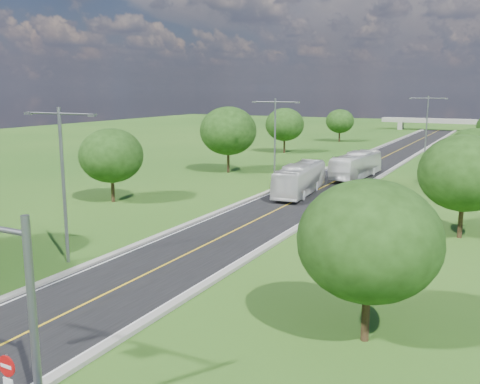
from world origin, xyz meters
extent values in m
plane|color=#204F16|center=(0.00, 60.00, 0.00)|extent=(260.00, 260.00, 0.00)
cube|color=black|center=(0.00, 66.00, 0.03)|extent=(8.00, 150.00, 0.06)
cube|color=gray|center=(-4.25, 66.00, 0.11)|extent=(0.50, 150.00, 0.22)
cube|color=gray|center=(4.25, 66.00, 0.11)|extent=(0.50, 150.00, 0.22)
cylinder|color=slate|center=(5.80, -1.00, 3.60)|extent=(0.28, 0.28, 7.20)
cylinder|color=#B20F0F|center=(5.00, -1.53, 2.10)|extent=(0.76, 0.05, 0.76)
cube|color=white|center=(5.00, -1.56, 2.10)|extent=(0.50, 0.02, 0.12)
cube|color=white|center=(5.00, -1.53, 1.50)|extent=(0.45, 0.04, 0.30)
cylinder|color=slate|center=(5.20, 38.00, 1.20)|extent=(0.08, 0.08, 2.40)
cube|color=white|center=(5.20, 37.97, 2.00)|extent=(0.55, 0.04, 0.70)
cube|color=gray|center=(-10.00, 140.00, 1.00)|extent=(1.20, 3.00, 2.00)
cube|color=gray|center=(10.00, 140.00, 1.00)|extent=(1.20, 3.00, 2.00)
cube|color=gray|center=(0.00, 140.00, 2.60)|extent=(30.00, 3.00, 1.20)
cylinder|color=slate|center=(-6.00, 12.00, 5.00)|extent=(0.22, 0.22, 10.00)
cylinder|color=slate|center=(-7.40, 12.00, 9.60)|extent=(2.80, 0.12, 0.12)
cylinder|color=slate|center=(-4.60, 12.00, 9.60)|extent=(2.80, 0.12, 0.12)
cube|color=slate|center=(-8.70, 12.00, 9.55)|extent=(0.50, 0.25, 0.18)
cube|color=slate|center=(-3.30, 12.00, 9.55)|extent=(0.50, 0.25, 0.18)
cylinder|color=slate|center=(-6.00, 45.00, 5.00)|extent=(0.22, 0.22, 10.00)
cylinder|color=slate|center=(-7.40, 45.00, 9.60)|extent=(2.80, 0.12, 0.12)
cylinder|color=slate|center=(-4.60, 45.00, 9.60)|extent=(2.80, 0.12, 0.12)
cube|color=slate|center=(-8.70, 45.00, 9.55)|extent=(0.50, 0.25, 0.18)
cube|color=slate|center=(-3.30, 45.00, 9.55)|extent=(0.50, 0.25, 0.18)
cylinder|color=slate|center=(6.00, 78.00, 5.00)|extent=(0.22, 0.22, 10.00)
cylinder|color=slate|center=(4.60, 78.00, 9.60)|extent=(2.80, 0.12, 0.12)
cylinder|color=slate|center=(7.40, 78.00, 9.60)|extent=(2.80, 0.12, 0.12)
cube|color=slate|center=(3.30, 78.00, 9.55)|extent=(0.50, 0.25, 0.18)
cube|color=slate|center=(8.70, 78.00, 9.55)|extent=(0.50, 0.25, 0.18)
cylinder|color=black|center=(-16.00, 28.00, 1.35)|extent=(0.36, 0.36, 2.70)
ellipsoid|color=#19340E|center=(-16.00, 28.00, 4.65)|extent=(6.30, 6.30, 5.36)
cylinder|color=black|center=(-15.00, 50.00, 1.62)|extent=(0.36, 0.36, 3.24)
ellipsoid|color=#19340E|center=(-15.00, 50.00, 5.58)|extent=(7.56, 7.56, 6.43)
cylinder|color=black|center=(-17.00, 74.00, 1.44)|extent=(0.36, 0.36, 2.88)
ellipsoid|color=#19340E|center=(-17.00, 74.00, 4.96)|extent=(6.72, 6.72, 5.71)
cylinder|color=black|center=(-14.50, 98.00, 1.26)|extent=(0.36, 0.36, 2.52)
ellipsoid|color=#19340E|center=(-14.50, 98.00, 4.34)|extent=(5.88, 5.88, 5.00)
cylinder|color=black|center=(14.00, 10.00, 1.35)|extent=(0.36, 0.36, 2.70)
ellipsoid|color=#19340E|center=(14.00, 10.00, 4.65)|extent=(6.30, 6.30, 5.36)
cylinder|color=black|center=(16.00, 30.00, 1.44)|extent=(0.36, 0.36, 2.88)
ellipsoid|color=#19340E|center=(16.00, 30.00, 4.96)|extent=(6.72, 6.72, 5.71)
cylinder|color=black|center=(15.00, 52.00, 1.26)|extent=(0.36, 0.36, 2.52)
ellipsoid|color=#19340E|center=(15.00, 52.00, 4.34)|extent=(5.88, 5.88, 5.00)
imported|color=white|center=(1.58, 53.10, 1.67)|extent=(3.67, 11.74, 3.22)
imported|color=silver|center=(-0.86, 40.07, 1.68)|extent=(3.84, 11.86, 3.25)
camera|label=1|loc=(19.36, -12.33, 11.12)|focal=40.00mm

